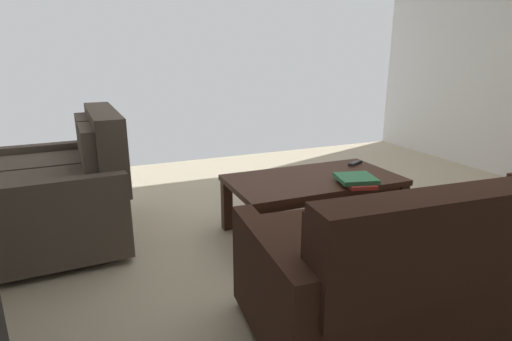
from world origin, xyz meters
TOP-DOWN VIEW (x-y plane):
  - ground_plane at (0.00, 0.00)m, footprint 5.17×5.07m
  - sofa_main at (0.01, 0.99)m, footprint 1.96×0.92m
  - loveseat_near at (1.73, -0.73)m, footprint 0.90×1.20m
  - coffee_table at (0.08, -0.16)m, footprint 1.23×0.66m
  - book_stack at (-0.11, 0.09)m, footprint 0.30×0.31m
  - tv_remote at (-0.41, -0.34)m, footprint 0.16×0.11m

SIDE VIEW (x-z plane):
  - ground_plane at x=0.00m, z-range -0.01..0.00m
  - sofa_main at x=0.01m, z-range -0.05..0.74m
  - coffee_table at x=0.08m, z-range 0.15..0.57m
  - loveseat_near at x=1.73m, z-range -0.08..0.83m
  - tv_remote at x=-0.41m, z-range 0.42..0.45m
  - book_stack at x=-0.11m, z-range 0.43..0.48m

